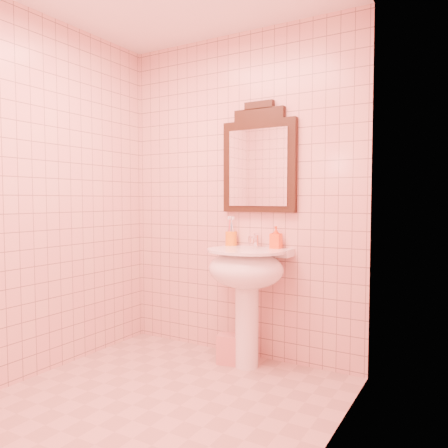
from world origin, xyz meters
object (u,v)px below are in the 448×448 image
Objects in this scene: soap_dispenser at (276,237)px; towel at (230,349)px; pedestal_sink at (246,277)px; toothbrush_cup at (231,238)px; mirror at (259,161)px.

towel is (-0.29, -0.16, -0.84)m from soap_dispenser.
pedestal_sink is 0.38m from toothbrush_cup.
towel is at bearing -122.91° from mirror.
pedestal_sink is at bearing -90.00° from mirror.
mirror is at bearing 7.57° from toothbrush_cup.
pedestal_sink is 5.23× the size of soap_dispenser.
pedestal_sink is 4.21× the size of toothbrush_cup.
pedestal_sink is at bearing -37.49° from toothbrush_cup.
toothbrush_cup is (-0.22, -0.03, -0.59)m from mirror.
pedestal_sink is 0.57m from towel.
soap_dispenser is (0.16, 0.16, 0.28)m from pedestal_sink.
mirror is 0.59m from soap_dispenser.
mirror is 1.42m from towel.
mirror reaches higher than pedestal_sink.
pedestal_sink is at bearing 1.75° from towel.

